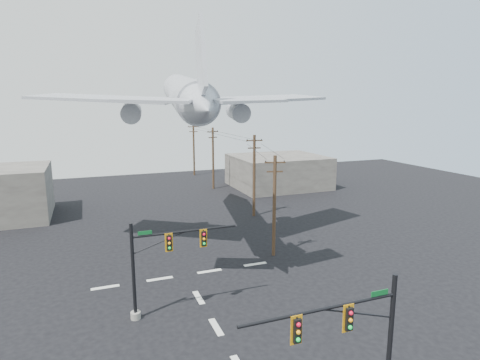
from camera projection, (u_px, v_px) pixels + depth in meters
name	position (u px, v px, depth m)	size (l,w,h in m)	color
lane_markings	(210.00, 316.00, 25.46)	(14.00, 21.20, 0.01)	silver
signal_mast_near	(361.00, 344.00, 16.78)	(7.43, 0.69, 6.24)	gray
signal_mast_far	(158.00, 265.00, 25.05)	(7.01, 0.69, 6.24)	gray
utility_pole_a	(274.00, 204.00, 34.83)	(1.75, 0.64, 8.95)	#47311E
utility_pole_b	(254.00, 174.00, 47.18)	(1.96, 0.37, 9.71)	#47311E
utility_pole_c	(213.00, 157.00, 62.44)	(1.93, 0.66, 9.63)	#47311E
utility_pole_d	(194.00, 148.00, 74.25)	(1.98, 0.64, 9.71)	#47311E
power_lines	(227.00, 137.00, 54.03)	(5.40, 41.69, 0.34)	black
airliner	(186.00, 95.00, 37.18)	(27.34, 29.03, 7.52)	#AEB1BA
building_right	(278.00, 171.00, 64.52)	(14.00, 12.00, 5.00)	slate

